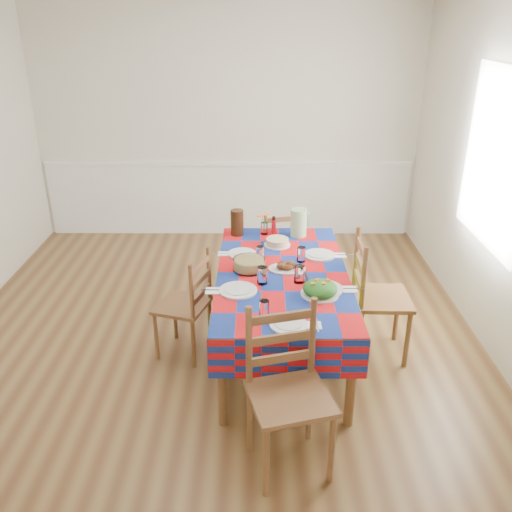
{
  "coord_description": "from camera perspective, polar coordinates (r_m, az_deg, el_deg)",
  "views": [
    {
      "loc": [
        0.36,
        -3.9,
        2.55
      ],
      "look_at": [
        0.35,
        -0.09,
        0.84
      ],
      "focal_mm": 38.0,
      "sensor_mm": 36.0,
      "label": 1
    }
  ],
  "objects": [
    {
      "name": "chair_far",
      "position": [
        5.38,
        2.3,
        0.82
      ],
      "size": [
        0.45,
        0.43,
        0.85
      ],
      "rotation": [
        0.0,
        0.0,
        3.38
      ],
      "color": "brown",
      "rests_on": "room"
    },
    {
      "name": "chair_near",
      "position": [
        3.29,
        3.37,
        -14.17
      ],
      "size": [
        0.56,
        0.54,
        1.04
      ],
      "rotation": [
        0.0,
        0.0,
        0.26
      ],
      "color": "brown",
      "rests_on": "room"
    },
    {
      "name": "name_card",
      "position": [
        3.37,
        3.88,
        -8.39
      ],
      "size": [
        0.08,
        0.03,
        0.02
      ],
      "primitive_type": "cube",
      "color": "silver",
      "rests_on": "dining_table"
    },
    {
      "name": "room",
      "position": [
        4.1,
        -4.88,
        7.09
      ],
      "size": [
        4.58,
        5.08,
        2.78
      ],
      "color": "brown",
      "rests_on": "ground"
    },
    {
      "name": "chair_left",
      "position": [
        4.33,
        -7.28,
        -5.21
      ],
      "size": [
        0.48,
        0.49,
        0.89
      ],
      "rotation": [
        0.0,
        0.0,
        -1.88
      ],
      "color": "brown",
      "rests_on": "room"
    },
    {
      "name": "green_pitcher",
      "position": [
        4.82,
        4.51,
        3.53
      ],
      "size": [
        0.14,
        0.14,
        0.25
      ],
      "primitive_type": "cylinder",
      "color": "#9CC78C",
      "rests_on": "dining_table"
    },
    {
      "name": "setting_right_far",
      "position": [
        4.42,
        6.09,
        0.14
      ],
      "size": [
        0.48,
        0.28,
        0.12
      ],
      "rotation": [
        0.0,
        0.0,
        -1.57
      ],
      "color": "silver",
      "rests_on": "dining_table"
    },
    {
      "name": "setting_left_far",
      "position": [
        4.43,
        -0.87,
        0.29
      ],
      "size": [
        0.43,
        0.25,
        0.11
      ],
      "rotation": [
        0.0,
        0.0,
        1.57
      ],
      "color": "silver",
      "rests_on": "dining_table"
    },
    {
      "name": "window_right",
      "position": [
        4.72,
        23.88,
        9.3
      ],
      "size": [
        0.0,
        1.4,
        1.4
      ],
      "primitive_type": "plane",
      "rotation": [
        0.0,
        -1.57,
        0.0
      ],
      "color": "white",
      "rests_on": "room"
    },
    {
      "name": "salad_platter",
      "position": [
        3.85,
        6.76,
        -3.5
      ],
      "size": [
        0.27,
        0.27,
        0.11
      ],
      "color": "silver",
      "rests_on": "dining_table"
    },
    {
      "name": "cake",
      "position": [
        4.64,
        2.25,
        1.46
      ],
      "size": [
        0.23,
        0.23,
        0.06
      ],
      "color": "silver",
      "rests_on": "dining_table"
    },
    {
      "name": "pasta_bowl",
      "position": [
        4.19,
        -0.73,
        -0.87
      ],
      "size": [
        0.25,
        0.25,
        0.09
      ],
      "color": "white",
      "rests_on": "dining_table"
    },
    {
      "name": "serving_utensils",
      "position": [
        4.12,
        5.03,
        -2.09
      ],
      "size": [
        0.13,
        0.29,
        0.01
      ],
      "color": "black",
      "rests_on": "dining_table"
    },
    {
      "name": "tea_pitcher",
      "position": [
        4.84,
        -2.0,
        3.55
      ],
      "size": [
        0.12,
        0.12,
        0.23
      ],
      "primitive_type": "cylinder",
      "color": "#331A0B",
      "rests_on": "dining_table"
    },
    {
      "name": "dining_table",
      "position": [
        4.21,
        2.77,
        -2.68
      ],
      "size": [
        1.01,
        1.87,
        0.73
      ],
      "color": "brown",
      "rests_on": "room"
    },
    {
      "name": "setting_right_near",
      "position": [
        3.96,
        6.32,
        -2.86
      ],
      "size": [
        0.52,
        0.3,
        0.13
      ],
      "rotation": [
        0.0,
        0.0,
        -1.57
      ],
      "color": "silver",
      "rests_on": "dining_table"
    },
    {
      "name": "hot_sauce",
      "position": [
        4.88,
        1.87,
        3.28
      ],
      "size": [
        0.04,
        0.04,
        0.16
      ],
      "primitive_type": "cylinder",
      "color": "red",
      "rests_on": "dining_table"
    },
    {
      "name": "wainscot",
      "position": [
        6.72,
        -2.9,
        6.3
      ],
      "size": [
        4.41,
        0.06,
        0.92
      ],
      "color": "white",
      "rests_on": "room"
    },
    {
      "name": "meat_platter",
      "position": [
        4.21,
        3.28,
        -1.15
      ],
      "size": [
        0.29,
        0.21,
        0.06
      ],
      "color": "silver",
      "rests_on": "dining_table"
    },
    {
      "name": "chair_right",
      "position": [
        4.37,
        12.51,
        -4.32
      ],
      "size": [
        0.44,
        0.46,
        1.02
      ],
      "rotation": [
        0.0,
        0.0,
        1.55
      ],
      "color": "brown",
      "rests_on": "room"
    },
    {
      "name": "setting_near_head",
      "position": [
        3.51,
        2.59,
        -6.61
      ],
      "size": [
        0.4,
        0.27,
        0.12
      ],
      "color": "silver",
      "rests_on": "dining_table"
    },
    {
      "name": "setting_left_near",
      "position": [
        3.91,
        -1.05,
        -3.04
      ],
      "size": [
        0.5,
        0.3,
        0.13
      ],
      "rotation": [
        0.0,
        0.0,
        1.57
      ],
      "color": "silver",
      "rests_on": "dining_table"
    },
    {
      "name": "flower_vase",
      "position": [
        4.86,
        0.86,
        3.29
      ],
      "size": [
        0.13,
        0.11,
        0.21
      ],
      "color": "white",
      "rests_on": "dining_table"
    }
  ]
}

